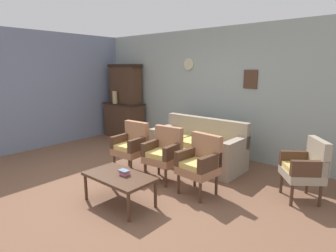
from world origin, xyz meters
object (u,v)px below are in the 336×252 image
Objects in this scene: floral_couch at (198,149)px; armchair_near_cabinet at (164,151)px; vase_on_cabinet at (115,97)px; wingback_chair_by_fireplace at (306,167)px; coffee_table at (119,178)px; armchair_near_couch_end at (131,144)px; book_stack_on_table at (124,172)px; armchair_row_middle at (200,162)px; side_cabinet at (124,120)px.

armchair_near_cabinet is (-0.01, -1.00, 0.17)m from floral_couch.
wingback_chair_by_fireplace is (4.96, -0.63, -0.60)m from vase_on_cabinet.
floral_couch is 2.02× the size of wingback_chair_by_fireplace.
coffee_table is (-1.92, -1.79, -0.12)m from wingback_chair_by_fireplace.
vase_on_cabinet is 2.71m from armchair_near_couch_end.
armchair_near_couch_end is 1.27m from book_stack_on_table.
armchair_row_middle is at bearing 56.62° from book_stack_on_table.
book_stack_on_table is at bearing 49.20° from coffee_table.
armchair_near_couch_end is (-0.74, -1.06, 0.17)m from floral_couch.
book_stack_on_table is (2.95, -2.54, -0.01)m from side_cabinet.
wingback_chair_by_fireplace is 2.56m from book_stack_on_table.
vase_on_cabinet is at bearing -129.04° from side_cabinet.
armchair_near_cabinet is 1.00× the size of armchair_row_middle.
wingback_chair_by_fireplace is at bearing -7.19° from vase_on_cabinet.
armchair_near_couch_end and armchair_row_middle have the same top height.
armchair_near_cabinet is at bearing -90.43° from floral_couch.
book_stack_on_table is at bearing -86.24° from floral_couch.
floral_couch and armchair_near_cabinet have the same top height.
book_stack_on_table reaches higher than coffee_table.
armchair_row_middle is 1.49m from wingback_chair_by_fireplace.
floral_couch is at bearing 125.72° from armchair_row_middle.
vase_on_cabinet is at bearing 158.96° from armchair_row_middle.
side_cabinet is 3.21m from armchair_near_cabinet.
armchair_near_cabinet is 1.00× the size of wingback_chair_by_fireplace.
armchair_row_middle is at bearing -54.28° from floral_couch.
vase_on_cabinet is 3.94m from book_stack_on_table.
armchair_near_cabinet is at bearing -25.11° from vase_on_cabinet.
armchair_near_couch_end and armchair_near_cabinet have the same top height.
armchair_row_middle and wingback_chair_by_fireplace have the same top height.
floral_couch is at bearing -11.23° from side_cabinet.
coffee_table is (2.90, -2.59, -0.09)m from side_cabinet.
floral_couch reaches higher than coffee_table.
book_stack_on_table is (-0.62, -0.94, -0.04)m from armchair_row_middle.
side_cabinet is at bearing 170.58° from wingback_chair_by_fireplace.
wingback_chair_by_fireplace reaches higher than book_stack_on_table.
armchair_row_middle is at bearing 56.17° from coffee_table.
vase_on_cabinet is 3.95m from coffee_table.
book_stack_on_table is (0.14, -0.98, -0.04)m from armchair_near_cabinet.
floral_couch is 1.30m from armchair_near_couch_end.
wingback_chair_by_fireplace is at bearing 20.63° from armchair_near_cabinet.
armchair_near_cabinet and wingback_chair_by_fireplace have the same top height.
vase_on_cabinet reaches higher than armchair_near_couch_end.
vase_on_cabinet is 0.37× the size of armchair_near_cabinet.
book_stack_on_table is at bearing -46.65° from armchair_near_couch_end.
vase_on_cabinet is at bearing 172.81° from wingback_chair_by_fireplace.
armchair_row_middle is (0.76, -0.04, 0.00)m from armchair_near_cabinet.
side_cabinet reaches higher than armchair_near_couch_end.
vase_on_cabinet reaches higher than armchair_row_middle.
wingback_chair_by_fireplace is (4.82, -0.80, 0.03)m from side_cabinet.
wingback_chair_by_fireplace reaches higher than coffee_table.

